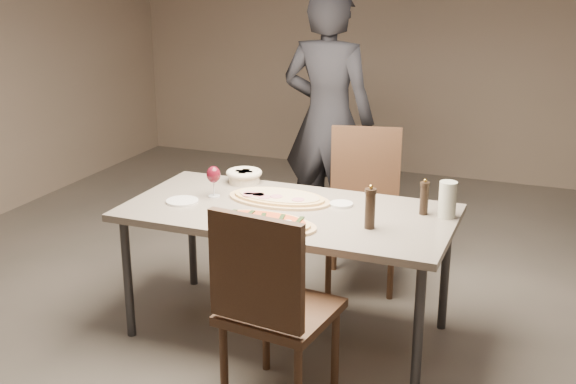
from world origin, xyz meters
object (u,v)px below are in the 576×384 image
at_px(pepper_mill_left, 424,198).
at_px(chair_near, 270,301).
at_px(carafe, 447,200).
at_px(bread_basket, 244,175).
at_px(diner, 328,120).
at_px(ham_pizza, 279,198).
at_px(zucchini_pizza, 263,222).
at_px(dining_table, 288,219).
at_px(chair_far, 364,198).

bearing_deg(pepper_mill_left, chair_near, -118.56).
bearing_deg(carafe, chair_near, -124.13).
distance_m(bread_basket, diner, 1.05).
distance_m(chair_near, diner, 2.20).
bearing_deg(carafe, ham_pizza, -175.69).
bearing_deg(zucchini_pizza, chair_near, -68.33).
bearing_deg(dining_table, chair_near, -74.51).
bearing_deg(diner, ham_pizza, 99.30).
bearing_deg(chair_far, chair_near, 77.81).
relative_size(chair_far, diner, 0.54).
xyz_separation_m(chair_far, diner, (-0.43, 0.51, 0.38)).
relative_size(dining_table, chair_near, 1.76).
distance_m(bread_basket, chair_far, 0.84).
height_order(carafe, chair_far, chair_far).
bearing_deg(diner, dining_table, 103.02).
bearing_deg(chair_near, pepper_mill_left, 68.37).
xyz_separation_m(dining_table, ham_pizza, (-0.11, 0.12, 0.07)).
height_order(zucchini_pizza, pepper_mill_left, pepper_mill_left).
distance_m(dining_table, pepper_mill_left, 0.75).
height_order(dining_table, bread_basket, bread_basket).
height_order(dining_table, chair_near, chair_near).
distance_m(ham_pizza, carafe, 0.94).
height_order(zucchini_pizza, ham_pizza, zucchini_pizza).
bearing_deg(chair_far, carafe, 120.55).
distance_m(chair_far, diner, 0.77).
distance_m(zucchini_pizza, diner, 1.69).
distance_m(ham_pizza, chair_far, 0.83).
bearing_deg(bread_basket, dining_table, -40.09).
xyz_separation_m(dining_table, pepper_mill_left, (0.71, 0.20, 0.15)).
xyz_separation_m(zucchini_pizza, ham_pizza, (-0.08, 0.40, -0.00)).
bearing_deg(bread_basket, ham_pizza, -36.24).
xyz_separation_m(zucchini_pizza, carafe, (0.86, 0.47, 0.08)).
xyz_separation_m(zucchini_pizza, bread_basket, (-0.40, 0.65, 0.03)).
bearing_deg(pepper_mill_left, dining_table, -164.56).
bearing_deg(chair_far, diner, -63.06).
xyz_separation_m(ham_pizza, bread_basket, (-0.33, 0.24, 0.03)).
distance_m(zucchini_pizza, chair_far, 1.19).
bearing_deg(carafe, chair_far, 133.29).
relative_size(ham_pizza, pepper_mill_left, 3.02).
xyz_separation_m(pepper_mill_left, carafe, (0.12, -0.00, 0.00)).
xyz_separation_m(pepper_mill_left, chair_near, (-0.50, -0.93, -0.27)).
height_order(pepper_mill_left, chair_far, chair_far).
distance_m(pepper_mill_left, chair_far, 0.90).
bearing_deg(ham_pizza, dining_table, -66.78).
bearing_deg(ham_pizza, carafe, -12.69).
bearing_deg(bread_basket, carafe, -7.70).
relative_size(bread_basket, chair_far, 0.22).
height_order(dining_table, carafe, carafe).
height_order(chair_near, chair_far, chair_near).
height_order(zucchini_pizza, carafe, carafe).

